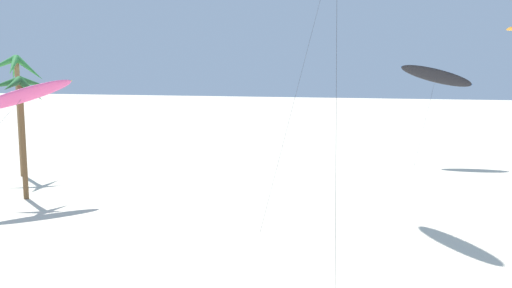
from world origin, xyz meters
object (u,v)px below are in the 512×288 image
flying_kite_1 (436,76)px  flying_kite_4 (24,95)px  palm_tree_0 (18,80)px  palm_tree_1 (20,98)px

flying_kite_1 → flying_kite_4: flying_kite_1 is taller
flying_kite_1 → flying_kite_4: bearing=-140.2°
flying_kite_4 → palm_tree_0: bearing=128.1°
palm_tree_0 → palm_tree_1: bearing=-53.0°
palm_tree_0 → palm_tree_1: size_ratio=1.18×
palm_tree_0 → flying_kite_1: bearing=23.1°
palm_tree_0 → flying_kite_1: size_ratio=1.03×
palm_tree_1 → flying_kite_1: flying_kite_1 is taller
palm_tree_0 → palm_tree_1: palm_tree_0 is taller
palm_tree_0 → flying_kite_4: palm_tree_0 is taller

